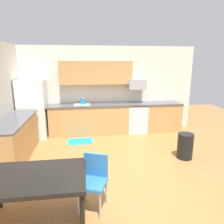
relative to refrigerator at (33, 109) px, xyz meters
name	(u,v)px	position (x,y,z in m)	size (l,w,h in m)	color
ground_plane	(118,168)	(2.18, -2.22, -0.86)	(12.00, 12.00, 0.00)	#9E6B38
wall_back	(105,89)	(2.18, 0.43, 0.49)	(5.80, 0.10, 2.70)	silver
cabinet_run_back	(89,120)	(1.64, 0.08, -0.41)	(2.42, 0.60, 0.90)	tan
cabinet_run_back_right	(162,117)	(4.02, 0.08, -0.41)	(1.13, 0.60, 0.90)	tan
cabinet_run_left	(15,140)	(-0.12, -1.42, -0.41)	(0.60, 2.00, 0.90)	tan
countertop_back	(106,105)	(2.18, 0.08, 0.06)	(4.80, 0.64, 0.04)	#4C4C51
countertop_left	(13,121)	(-0.12, -1.42, 0.06)	(0.64, 2.00, 0.04)	#4C4C51
upper_cabinets_back	(96,73)	(1.88, 0.21, 1.04)	(2.20, 0.34, 0.70)	tan
refrigerator	(33,109)	(0.00, 0.00, 0.00)	(0.76, 0.70, 1.72)	white
oven_range	(136,118)	(3.15, 0.08, -0.40)	(0.60, 0.60, 0.91)	white
microwave	(137,84)	(3.15, 0.18, 0.68)	(0.54, 0.36, 0.32)	#9EA0A5
sink_basin	(82,107)	(1.42, 0.08, 0.02)	(0.48, 0.40, 0.14)	#A5A8AD
sink_faucet	(82,100)	(1.42, 0.26, 0.18)	(0.02, 0.02, 0.24)	#B2B5BA
dining_table	(34,180)	(0.79, -3.56, -0.19)	(1.40, 0.90, 0.73)	black
chair_near_table	(94,177)	(1.61, -3.34, -0.35)	(0.52, 0.52, 0.85)	#2D72B7
trash_bin	(185,146)	(3.82, -1.94, -0.56)	(0.36, 0.36, 0.60)	black
floor_mat	(80,141)	(1.35, -0.57, -0.85)	(0.70, 0.50, 0.01)	#198CBF
kettle	(83,102)	(1.46, 0.13, 0.16)	(0.14, 0.14, 0.20)	#198CBF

